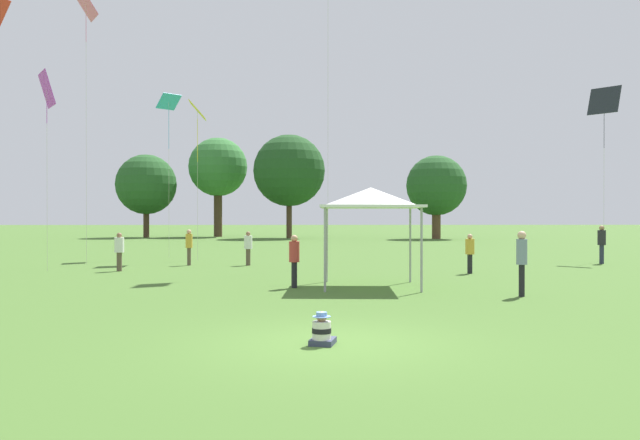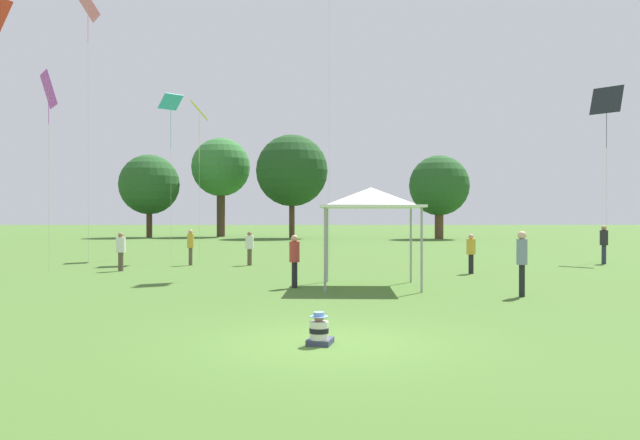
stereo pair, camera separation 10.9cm
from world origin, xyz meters
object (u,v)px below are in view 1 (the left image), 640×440
Objects in this scene: distant_tree_3 at (436,186)px; person_standing_4 at (470,250)px; person_standing_5 at (602,241)px; distant_tree_1 at (146,185)px; seated_toddler at (322,331)px; distant_tree_0 at (289,171)px; person_standing_7 at (119,249)px; kite_3 at (197,114)px; distant_tree_2 at (218,168)px; kite_5 at (86,9)px; kite_1 at (47,91)px; canopy_tent at (371,198)px; kite_4 at (604,103)px; person_standing_3 at (248,245)px; person_standing_6 at (294,256)px; person_standing_2 at (189,244)px; person_standing_1 at (522,256)px; kite_2 at (169,106)px.

person_standing_4 is at bearing -99.98° from distant_tree_3.
person_standing_5 is 0.20× the size of distant_tree_1.
distant_tree_3 is at bearing 89.87° from seated_toddler.
seated_toddler is 52.64m from distant_tree_0.
seated_toddler is 0.37× the size of person_standing_7.
distant_tree_2 reaches higher than kite_3.
kite_5 is 1.52× the size of distant_tree_3.
canopy_tent is at bearing -103.04° from kite_1.
person_standing_4 is 13.20m from kite_4.
person_standing_3 is 13.03m from kite_5.
person_standing_4 is at bearing 45.55° from canopy_tent.
person_standing_6 is (-14.07, -9.39, -0.08)m from person_standing_5.
canopy_tent is 0.41× the size of kite_1.
distant_tree_0 is at bearing 106.05° from seated_toddler.
person_standing_5 reaches higher than person_standing_2.
distant_tree_0 is at bearing -170.51° from person_standing_5.
distant_tree_3 reaches higher than person_standing_3.
seated_toddler is 0.36× the size of person_standing_2.
canopy_tent is (-4.28, -4.36, 1.86)m from person_standing_4.
person_standing_1 is at bearing 119.95° from person_standing_2.
kite_5 is at bearing 34.73° from person_standing_6.
canopy_tent is at bearing 70.76° from person_standing_1.
person_standing_1 is at bearing -31.58° from kite_4.
person_standing_5 is 32.24m from distant_tree_3.
distant_tree_0 is 1.28× the size of distant_tree_3.
distant_tree_2 is at bearing -60.93° from person_standing_7.
seated_toddler is 0.07× the size of kite_1.
person_standing_2 is 0.90× the size of person_standing_5.
person_standing_1 reaches higher than person_standing_3.
seated_toddler is at bearing 173.36° from person_standing_6.
kite_1 is 0.92× the size of distant_tree_1.
person_standing_6 is at bearing -109.12° from kite_1.
kite_3 is 36.56m from distant_tree_2.
person_standing_2 is 11.66m from kite_5.
person_standing_4 is 0.15× the size of distant_tree_0.
canopy_tent is 0.26× the size of kite_5.
kite_2 is (3.01, 8.47, 0.95)m from kite_1.
person_standing_6 is 0.13× the size of kite_5.
distant_tree_0 is (5.82, 37.71, 5.89)m from person_standing_7.
kite_5 reaches higher than distant_tree_0.
kite_5 reaches higher than person_standing_3.
kite_3 is at bearing 51.65° from person_standing_1.
kite_3 is 0.91× the size of distant_tree_1.
person_standing_2 is at bearing -83.89° from distant_tree_2.
person_standing_1 is 15.75m from person_standing_2.
distant_tree_0 is at bearing 170.76° from distant_tree_3.
person_standing_2 is at bearing -82.86° from kite_5.
person_standing_6 reaches higher than person_standing_4.
kite_3 is at bearing -83.60° from distant_tree_2.
person_standing_3 is 0.18× the size of distant_tree_1.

